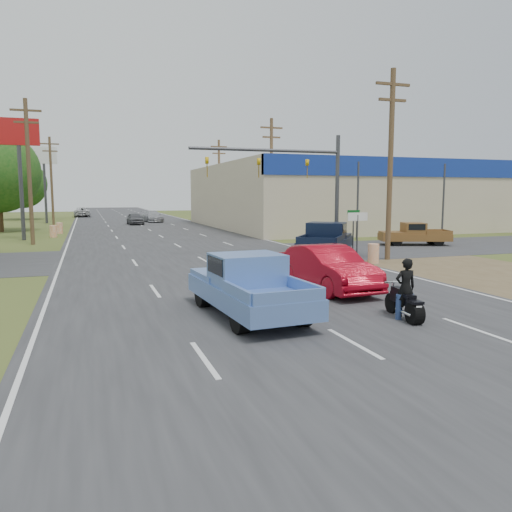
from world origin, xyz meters
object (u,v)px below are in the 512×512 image
object	(u,v)px
navy_pickup	(326,239)
red_convertible	(328,268)
brown_pickup	(413,234)
distant_car_silver	(152,216)
blue_pickup	(247,284)
rider	(405,291)
distant_car_white	(82,212)
distant_car_grey	(135,219)
motorcycle	(406,305)

from	to	relation	value
navy_pickup	red_convertible	bearing A→B (deg)	-79.14
brown_pickup	distant_car_silver	size ratio (longest dim) A/B	1.02
navy_pickup	blue_pickup	bearing A→B (deg)	-88.37
blue_pickup	distant_car_silver	distance (m)	51.01
rider	distant_car_silver	world-z (taller)	rider
navy_pickup	distant_car_white	bearing A→B (deg)	140.62
distant_car_grey	distant_car_white	bearing A→B (deg)	101.39
red_convertible	distant_car_grey	bearing A→B (deg)	90.16
brown_pickup	distant_car_silver	bearing A→B (deg)	40.43
motorcycle	distant_car_grey	size ratio (longest dim) A/B	0.48
motorcycle	navy_pickup	world-z (taller)	navy_pickup
distant_car_silver	distant_car_white	size ratio (longest dim) A/B	0.93
navy_pickup	distant_car_grey	bearing A→B (deg)	139.86
red_convertible	brown_pickup	bearing A→B (deg)	40.87
distant_car_white	motorcycle	bearing A→B (deg)	96.93
distant_car_grey	distant_car_white	distance (m)	24.13
red_convertible	brown_pickup	size ratio (longest dim) A/B	0.98
blue_pickup	distant_car_silver	size ratio (longest dim) A/B	1.13
distant_car_grey	motorcycle	bearing A→B (deg)	-89.42
blue_pickup	brown_pickup	size ratio (longest dim) A/B	1.11
navy_pickup	distant_car_white	size ratio (longest dim) A/B	1.13
blue_pickup	navy_pickup	world-z (taller)	navy_pickup
rider	motorcycle	bearing A→B (deg)	90.00
blue_pickup	distant_car_grey	xyz separation A→B (m)	(1.02, 46.07, -0.21)
navy_pickup	distant_car_grey	size ratio (longest dim) A/B	1.46
blue_pickup	navy_pickup	distance (m)	14.75
brown_pickup	distant_car_grey	world-z (taller)	brown_pickup
rider	distant_car_silver	size ratio (longest dim) A/B	0.33
distant_car_grey	distant_car_white	world-z (taller)	distant_car_white
distant_car_grey	distant_car_white	xyz separation A→B (m)	(-6.00, 23.38, 0.04)
red_convertible	navy_pickup	bearing A→B (deg)	59.82
rider	navy_pickup	size ratio (longest dim) A/B	0.28
navy_pickup	distant_car_grey	world-z (taller)	navy_pickup
rider	brown_pickup	distance (m)	21.84
brown_pickup	distant_car_grey	xyz separation A→B (m)	(-16.05, 30.51, -0.09)
red_convertible	distant_car_silver	xyz separation A→B (m)	(-0.34, 48.24, -0.10)
motorcycle	distant_car_grey	xyz separation A→B (m)	(-3.01, 48.07, 0.26)
motorcycle	blue_pickup	size ratio (longest dim) A/B	0.35
motorcycle	rider	distance (m)	0.39
red_convertible	navy_pickup	world-z (taller)	navy_pickup
blue_pickup	distant_car_grey	bearing A→B (deg)	84.76
motorcycle	distant_car_white	distance (m)	72.01
distant_car_grey	distant_car_silver	bearing A→B (deg)	58.64
brown_pickup	distant_car_white	size ratio (longest dim) A/B	0.95
red_convertible	navy_pickup	xyz separation A→B (m)	(4.65, 9.34, 0.15)
blue_pickup	brown_pickup	distance (m)	23.10
distant_car_grey	distant_car_silver	size ratio (longest dim) A/B	0.83
distant_car_grey	distant_car_white	size ratio (longest dim) A/B	0.77
navy_pickup	brown_pickup	distance (m)	9.20
blue_pickup	distant_car_white	bearing A→B (deg)	90.13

